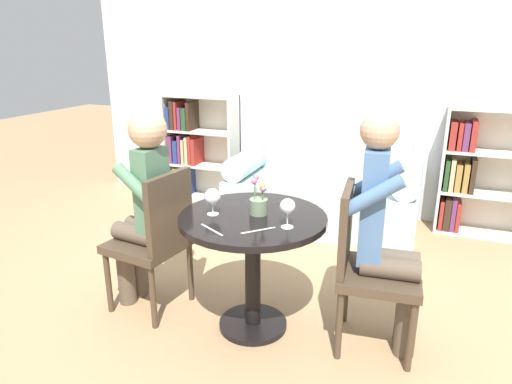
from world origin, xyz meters
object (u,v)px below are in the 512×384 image
object	(u,v)px
couch	(323,191)
flower_vase	(259,202)
bookshelf_right	(476,173)
chair_right	(366,262)
chair_left	(156,236)
person_right	(386,232)
wine_glass_left	(212,197)
bookshelf_left	(195,148)
wine_glass_right	(288,207)
person_left	(144,204)

from	to	relation	value
couch	flower_vase	bearing A→B (deg)	-89.29
bookshelf_right	chair_right	xyz separation A→B (m)	(-0.65, -1.95, -0.04)
chair_left	flower_vase	distance (m)	0.70
couch	person_right	size ratio (longest dim) A/B	1.29
chair_right	wine_glass_left	world-z (taller)	chair_right
chair_right	person_right	xyz separation A→B (m)	(0.09, 0.01, 0.18)
chair_left	couch	bearing A→B (deg)	169.19
chair_left	person_right	size ratio (longest dim) A/B	0.69
bookshelf_left	wine_glass_right	xyz separation A→B (m)	(1.69, -2.12, 0.27)
bookshelf_right	person_left	distance (m)	2.84
chair_left	wine_glass_right	xyz separation A→B (m)	(0.84, -0.07, 0.32)
chair_right	chair_left	bearing A→B (deg)	90.05
bookshelf_left	chair_left	xyz separation A→B (m)	(0.84, -2.06, -0.05)
bookshelf_right	person_left	bearing A→B (deg)	-133.93
bookshelf_right	wine_glass_left	distance (m)	2.58
chair_left	person_left	distance (m)	0.21
bookshelf_left	flower_vase	xyz separation A→B (m)	(1.48, -2.00, 0.23)
couch	person_right	distance (m)	1.85
bookshelf_right	chair_right	world-z (taller)	bookshelf_right
bookshelf_right	wine_glass_left	world-z (taller)	bookshelf_right
chair_left	person_left	size ratio (longest dim) A/B	0.72
bookshelf_left	bookshelf_right	distance (m)	2.73
person_right	bookshelf_left	bearing A→B (deg)	43.11
bookshelf_right	wine_glass_right	world-z (taller)	bookshelf_right
flower_vase	person_left	bearing A→B (deg)	-176.67
chair_left	chair_right	distance (m)	1.23
chair_right	wine_glass_right	distance (m)	0.53
chair_right	flower_vase	distance (m)	0.66
couch	chair_left	xyz separation A→B (m)	(-0.61, -1.79, 0.18)
person_right	wine_glass_left	distance (m)	0.93
person_left	wine_glass_right	distance (m)	0.94
wine_glass_left	person_left	bearing A→B (deg)	173.72
person_left	person_right	xyz separation A→B (m)	(1.40, 0.10, -0.01)
bookshelf_right	person_right	world-z (taller)	person_right
couch	chair_left	bearing A→B (deg)	-108.90
person_left	flower_vase	distance (m)	0.73
wine_glass_left	couch	bearing A→B (deg)	83.40
wine_glass_left	chair_left	bearing A→B (deg)	175.30
person_right	flower_vase	xyz separation A→B (m)	(-0.68, -0.06, 0.09)
couch	chair_left	size ratio (longest dim) A/B	1.86
bookshelf_left	person_left	xyz separation A→B (m)	(0.76, -2.04, 0.14)
person_left	wine_glass_left	xyz separation A→B (m)	(0.49, -0.05, 0.12)
couch	wine_glass_left	distance (m)	1.90
chair_left	bookshelf_left	bearing A→B (deg)	-149.60
bookshelf_right	bookshelf_left	bearing A→B (deg)	-179.92
chair_left	flower_vase	size ratio (longest dim) A/B	4.05
couch	wine_glass_right	xyz separation A→B (m)	(0.23, -1.86, 0.50)
bookshelf_left	chair_left	world-z (taller)	bookshelf_left
couch	bookshelf_right	bearing A→B (deg)	11.89
bookshelf_left	chair_right	distance (m)	2.85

